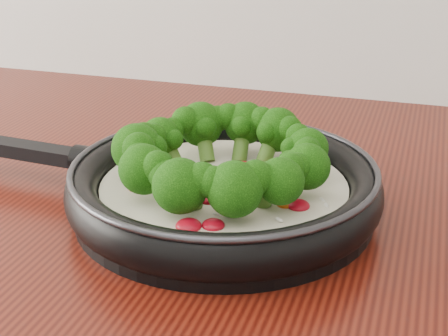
% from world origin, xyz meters
% --- Properties ---
extents(skillet, '(0.51, 0.34, 0.09)m').
position_xyz_m(skillet, '(0.11, 1.04, 0.94)').
color(skillet, black).
rests_on(skillet, counter).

